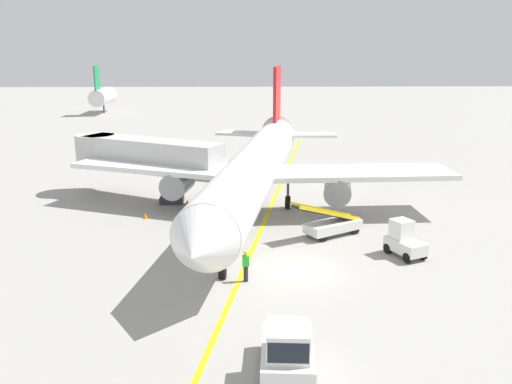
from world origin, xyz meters
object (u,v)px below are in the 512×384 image
Objects in this scene: belt_loader_forward_hold at (332,224)px; safety_cone_nose_left at (187,202)px; baggage_tug_near_wing at (404,240)px; ground_crew_marshaller at (246,265)px; safety_cone_nose_right at (145,215)px; jet_bridge at (138,155)px; pushback_tug at (288,351)px; airliner at (256,167)px.

belt_loader_forward_hold is 12.36m from safety_cone_nose_left.
baggage_tug_near_wing is 9.79m from ground_crew_marshaller.
jet_bridge is at bearing 104.02° from safety_cone_nose_right.
belt_loader_forward_hold is 2.90× the size of ground_crew_marshaller.
pushback_tug is 2.19× the size of ground_crew_marshaller.
jet_bridge is 18.81m from ground_crew_marshaller.
jet_bridge reaches higher than safety_cone_nose_left.
belt_loader_forward_hold is at bearing -17.28° from safety_cone_nose_right.
airliner reaches higher than pushback_tug.
pushback_tug is 23.56m from safety_cone_nose_left.
baggage_tug_near_wing is 17.93m from safety_cone_nose_right.
baggage_tug_near_wing is 17.45m from safety_cone_nose_left.
baggage_tug_near_wing is at bearing -38.85° from safety_cone_nose_left.
pushback_tug is 16.05m from belt_loader_forward_hold.
pushback_tug is (0.63, -20.66, -2.42)m from airliner.
safety_cone_nose_right is at bearing 122.71° from ground_crew_marshaller.
airliner is at bearing 132.64° from belt_loader_forward_hold.
ground_crew_marshaller is at bearing -62.98° from jet_bridge.
airliner is at bearing 91.75° from pushback_tug.
airliner is 80.06× the size of safety_cone_nose_left.
safety_cone_nose_left is at bearing 107.08° from ground_crew_marshaller.
safety_cone_nose_right is (-12.63, 3.93, -0.56)m from belt_loader_forward_hold.
safety_cone_nose_left is at bearing 104.45° from pushback_tug.
belt_loader_forward_hold is (4.73, -5.14, -2.64)m from airliner.
belt_loader_forward_hold is at bearing 75.20° from pushback_tug.
safety_cone_nose_right is at bearing 154.97° from baggage_tug_near_wing.
pushback_tug is (9.93, -25.04, -2.55)m from jet_bridge.
airliner is 7.47m from belt_loader_forward_hold.
pushback_tug is 8.46× the size of safety_cone_nose_right.
ground_crew_marshaller is (8.46, -16.59, -2.63)m from jet_bridge.
ground_crew_marshaller reaches higher than safety_cone_nose_right.
belt_loader_forward_hold is 9.00m from ground_crew_marshaller.
ground_crew_marshaller is 13.09m from safety_cone_nose_right.
pushback_tug is 8.57m from ground_crew_marshaller.
jet_bridge reaches higher than safety_cone_nose_right.
ground_crew_marshaller is at bearing -72.92° from safety_cone_nose_left.
safety_cone_nose_left is (-13.58, 10.94, -0.71)m from baggage_tug_near_wing.
pushback_tug is 8.46× the size of safety_cone_nose_left.
pushback_tug is at bearing -68.38° from jet_bridge.
baggage_tug_near_wing reaches higher than ground_crew_marshaller.
airliner is at bearing 8.71° from safety_cone_nose_right.
baggage_tug_near_wing is at bearing 56.99° from pushback_tug.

